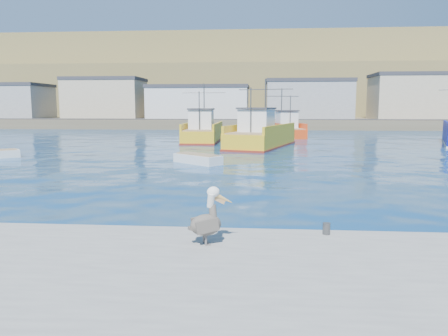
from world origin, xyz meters
name	(u,v)px	position (x,y,z in m)	size (l,w,h in m)	color
ground	(222,218)	(0.00, 0.00, 0.00)	(260.00, 260.00, 0.00)	navy
dock_bollards	(234,227)	(0.60, -3.40, 0.65)	(36.20, 0.20, 0.30)	#4C4C4C
far_shore	(256,88)	(0.00, 109.20, 8.98)	(200.00, 81.00, 24.00)	brown
trawler_yellow_a	(203,132)	(-4.98, 33.07, 1.00)	(4.85, 10.61, 6.43)	gold
trawler_yellow_b	(261,136)	(1.35, 26.86, 1.04)	(7.10, 12.02, 6.52)	gold
boat_orange	(284,129)	(4.29, 40.66, 1.04)	(5.32, 9.09, 6.11)	red
skiff_mid	(198,160)	(-2.90, 14.36, 0.25)	(3.61, 3.35, 0.79)	silver
pelican	(207,220)	(0.02, -4.46, 1.10)	(1.10, 0.73, 1.40)	#595451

